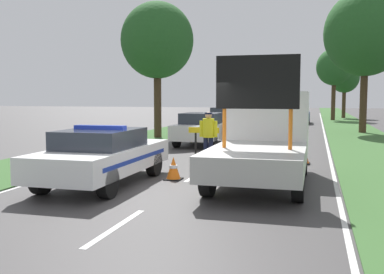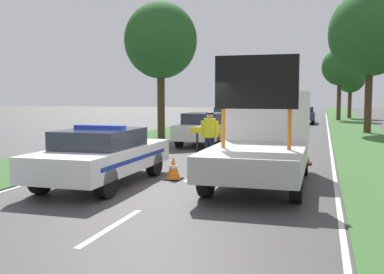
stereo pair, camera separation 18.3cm
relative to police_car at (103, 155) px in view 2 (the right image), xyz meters
name	(u,v)px [view 2 (the right image)]	position (x,y,z in m)	size (l,w,h in m)	color
ground_plane	(166,194)	(1.90, -0.63, -0.73)	(160.00, 160.00, 0.00)	#3D3A3A
lane_markings	(267,132)	(1.90, 18.07, -0.73)	(7.50, 66.34, 0.01)	silver
grass_verge_left	(189,128)	(-3.58, 19.37, -0.72)	(3.35, 120.00, 0.03)	#38602D
grass_verge_right	(358,132)	(7.37, 19.37, -0.72)	(3.35, 120.00, 0.03)	#38602D
police_car	(103,155)	(0.00, 0.00, 0.00)	(1.88, 4.70, 1.48)	white
work_truck	(264,137)	(3.80, 1.65, 0.40)	(2.16, 5.28, 3.10)	white
road_barrier	(225,134)	(2.04, 4.97, 0.18)	(2.46, 0.08, 1.12)	black
police_officer	(210,133)	(1.67, 4.31, 0.27)	(0.60, 0.38, 1.68)	#191E38
pedestrian_civilian	(229,136)	(2.37, 4.03, 0.18)	(0.56, 0.36, 1.56)	#232326
traffic_cone_near_police	(173,168)	(1.50, 1.06, -0.43)	(0.44, 0.44, 0.61)	black
traffic_cone_centre_front	(253,152)	(2.92, 5.62, -0.49)	(0.35, 0.35, 0.50)	black
traffic_cone_near_truck	(229,151)	(2.21, 4.82, -0.40)	(0.49, 0.49, 0.67)	black
traffic_cone_behind_barrier	(305,155)	(4.72, 4.87, -0.43)	(0.43, 0.43, 0.60)	black
queued_car_van_white	(205,128)	(0.12, 9.65, 0.02)	(1.85, 4.41, 1.45)	silver
queued_car_sedan_silver	(232,121)	(0.16, 15.65, 0.06)	(1.91, 4.04, 1.56)	#B2B2B7
queued_car_wagon_maroon	(246,116)	(-0.08, 21.93, 0.03)	(1.75, 4.59, 1.46)	maroon
queued_car_hatch_blue	(303,115)	(3.66, 27.54, -0.02)	(1.89, 3.95, 1.37)	navy
roadside_tree_near_left	(340,67)	(6.60, 33.25, 4.11)	(3.22, 3.22, 6.58)	#42301E
roadside_tree_near_right	(161,41)	(-2.99, 12.33, 4.35)	(3.79, 3.79, 7.10)	#42301E
roadside_tree_mid_left	(350,78)	(7.79, 37.80, 3.33)	(2.91, 2.91, 5.62)	#42301E
roadside_tree_mid_right	(371,33)	(7.80, 18.56, 5.17)	(4.84, 4.84, 8.46)	#42301E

